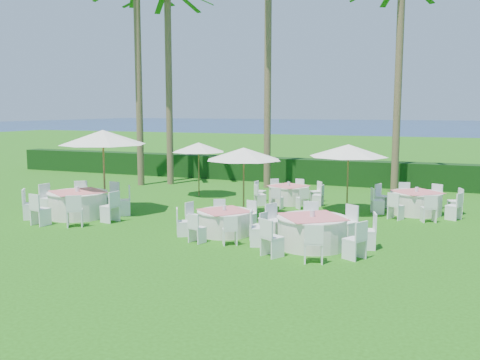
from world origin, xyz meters
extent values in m
plane|color=#1F550E|center=(0.00, 0.00, 0.00)|extent=(120.00, 120.00, 0.00)
cube|color=black|center=(0.00, 12.00, 0.60)|extent=(34.00, 1.00, 1.20)
plane|color=#071746|center=(0.00, 102.00, 0.00)|extent=(260.00, 260.00, 0.00)
cylinder|color=silver|center=(-4.69, 0.89, 0.42)|extent=(1.94, 1.94, 0.84)
cylinder|color=silver|center=(-4.69, 0.89, 0.85)|extent=(2.02, 2.02, 0.03)
cube|color=#DE6D6E|center=(-4.69, 0.89, 0.87)|extent=(2.16, 2.16, 0.01)
cylinder|color=silver|center=(-4.69, 0.89, 0.96)|extent=(0.13, 0.13, 0.18)
cube|color=white|center=(-3.45, 1.76, 0.50)|extent=(0.65, 0.65, 1.01)
cube|color=white|center=(-4.43, 2.38, 0.50)|extent=(0.55, 0.55, 1.01)
cube|color=white|center=(-5.56, 2.13, 0.50)|extent=(0.65, 0.65, 1.01)
cube|color=white|center=(-6.18, 1.16, 0.50)|extent=(0.55, 0.55, 1.01)
cube|color=white|center=(-5.93, 0.03, 0.50)|extent=(0.65, 0.65, 1.01)
cube|color=white|center=(-4.96, -0.60, 0.50)|extent=(0.55, 0.55, 1.01)
cube|color=white|center=(-3.82, -0.35, 0.50)|extent=(0.65, 0.65, 1.01)
cube|color=white|center=(-3.20, 0.63, 0.50)|extent=(0.55, 0.55, 1.01)
cylinder|color=silver|center=(0.96, 0.44, 0.34)|extent=(1.55, 1.55, 0.67)
cylinder|color=silver|center=(0.96, 0.44, 0.68)|extent=(1.62, 1.62, 0.03)
cube|color=#DE6D6E|center=(0.96, 0.44, 0.71)|extent=(1.76, 1.76, 0.01)
cylinder|color=silver|center=(0.96, 0.44, 0.79)|extent=(0.11, 0.11, 0.14)
cube|color=white|center=(2.00, 1.05, 0.40)|extent=(0.52, 0.52, 0.81)
cube|color=white|center=(1.26, 1.61, 0.40)|extent=(0.46, 0.46, 0.81)
cube|color=white|center=(0.34, 1.48, 0.40)|extent=(0.52, 0.52, 0.81)
cube|color=white|center=(-0.22, 0.74, 0.40)|extent=(0.46, 0.46, 0.81)
cube|color=white|center=(-0.09, -0.18, 0.40)|extent=(0.52, 0.52, 0.81)
cube|color=white|center=(0.65, -0.74, 0.40)|extent=(0.46, 0.46, 0.81)
cube|color=white|center=(1.57, -0.61, 0.40)|extent=(0.52, 0.52, 0.81)
cube|color=white|center=(2.13, 0.13, 0.40)|extent=(0.46, 0.46, 0.81)
cylinder|color=silver|center=(3.71, -0.05, 0.40)|extent=(1.83, 1.83, 0.79)
cylinder|color=silver|center=(3.71, -0.05, 0.80)|extent=(1.90, 1.90, 0.03)
cube|color=#DE6D6E|center=(3.71, -0.05, 0.83)|extent=(2.07, 2.07, 0.01)
cylinder|color=silver|center=(3.71, -0.05, 0.91)|extent=(0.13, 0.13, 0.17)
cube|color=white|center=(5.08, 0.34, 0.48)|extent=(0.55, 0.55, 0.95)
cube|color=white|center=(4.41, 1.20, 0.48)|extent=(0.60, 0.60, 0.95)
cube|color=white|center=(3.32, 1.33, 0.48)|extent=(0.55, 0.55, 0.95)
cube|color=white|center=(2.46, 0.65, 0.48)|extent=(0.60, 0.60, 0.95)
cube|color=white|center=(2.33, -0.43, 0.48)|extent=(0.55, 0.55, 0.95)
cube|color=white|center=(3.01, -1.29, 0.48)|extent=(0.60, 0.60, 0.95)
cube|color=white|center=(4.10, -1.42, 0.48)|extent=(0.55, 0.55, 0.95)
cube|color=white|center=(4.95, -0.75, 0.48)|extent=(0.60, 0.60, 0.95)
cylinder|color=silver|center=(1.20, 6.11, 0.33)|extent=(1.52, 1.52, 0.66)
cylinder|color=silver|center=(1.20, 6.11, 0.67)|extent=(1.59, 1.59, 0.03)
cube|color=#DE6D6E|center=(1.20, 6.11, 0.70)|extent=(1.64, 1.64, 0.01)
cylinder|color=silver|center=(1.20, 6.11, 0.78)|extent=(0.11, 0.11, 0.14)
cube|color=white|center=(2.09, 6.91, 0.40)|extent=(0.52, 0.52, 0.79)
cube|color=white|center=(1.26, 7.30, 0.40)|extent=(0.39, 0.39, 0.79)
cube|color=white|center=(0.40, 7.00, 0.40)|extent=(0.52, 0.52, 0.79)
cube|color=white|center=(0.01, 6.18, 0.40)|extent=(0.39, 0.39, 0.79)
cube|color=white|center=(0.31, 5.31, 0.40)|extent=(0.52, 0.52, 0.79)
cube|color=white|center=(1.13, 4.92, 0.40)|extent=(0.39, 0.39, 0.79)
cube|color=white|center=(1.99, 5.22, 0.40)|extent=(0.52, 0.52, 0.79)
cube|color=white|center=(2.39, 6.05, 0.40)|extent=(0.39, 0.39, 0.79)
cylinder|color=silver|center=(5.96, 5.77, 0.37)|extent=(1.72, 1.72, 0.75)
cylinder|color=silver|center=(5.96, 5.77, 0.76)|extent=(1.80, 1.80, 0.03)
cube|color=#DE6D6E|center=(5.96, 5.77, 0.78)|extent=(1.97, 1.97, 0.01)
cylinder|color=silver|center=(5.96, 5.77, 0.87)|extent=(0.12, 0.12, 0.16)
cube|color=white|center=(7.23, 6.24, 0.45)|extent=(0.54, 0.54, 0.90)
cube|color=white|center=(6.52, 7.00, 0.45)|extent=(0.56, 0.56, 0.90)
cube|color=white|center=(5.49, 7.03, 0.45)|extent=(0.54, 0.54, 0.90)
cube|color=white|center=(4.74, 6.33, 0.45)|extent=(0.56, 0.56, 0.90)
cube|color=white|center=(4.70, 5.30, 0.45)|extent=(0.54, 0.54, 0.90)
cube|color=white|center=(5.40, 4.55, 0.45)|extent=(0.56, 0.56, 0.90)
cube|color=white|center=(6.43, 4.51, 0.45)|extent=(0.54, 0.54, 0.90)
cube|color=white|center=(7.19, 5.21, 0.45)|extent=(0.56, 0.56, 0.90)
cylinder|color=brown|center=(-4.24, 1.79, 1.41)|extent=(0.07, 0.07, 2.83)
cone|color=white|center=(-4.24, 1.79, 2.68)|extent=(3.00, 3.00, 0.51)
sphere|color=brown|center=(-4.24, 1.79, 2.86)|extent=(0.11, 0.11, 0.11)
cylinder|color=brown|center=(0.61, 2.83, 1.15)|extent=(0.06, 0.06, 2.29)
cone|color=white|center=(0.61, 2.83, 2.18)|extent=(2.57, 2.57, 0.41)
sphere|color=brown|center=(0.61, 2.83, 2.32)|extent=(0.09, 0.09, 0.09)
cylinder|color=brown|center=(-2.82, 6.38, 1.09)|extent=(0.05, 0.05, 2.18)
cone|color=white|center=(-2.82, 6.38, 2.07)|extent=(2.25, 2.25, 0.39)
sphere|color=brown|center=(-2.82, 6.38, 2.21)|extent=(0.09, 0.09, 0.09)
cylinder|color=brown|center=(3.70, 4.94, 1.17)|extent=(0.06, 0.06, 2.35)
cone|color=white|center=(3.70, 4.94, 2.23)|extent=(2.74, 2.74, 0.42)
sphere|color=brown|center=(3.70, 4.94, 2.37)|extent=(0.09, 0.09, 0.09)
cylinder|color=brown|center=(-6.90, 8.33, 4.84)|extent=(0.32, 0.32, 9.68)
cylinder|color=brown|center=(-5.75, 9.17, 4.72)|extent=(0.32, 0.32, 9.43)
cube|color=#164F13|center=(-6.50, 9.96, 8.94)|extent=(1.72, 1.79, 1.00)
cylinder|color=brown|center=(-0.97, 9.82, 5.62)|extent=(0.32, 0.32, 11.25)
cylinder|color=brown|center=(4.72, 10.63, 4.66)|extent=(0.32, 0.32, 9.31)
camera|label=1|loc=(7.12, -13.66, 3.67)|focal=40.00mm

